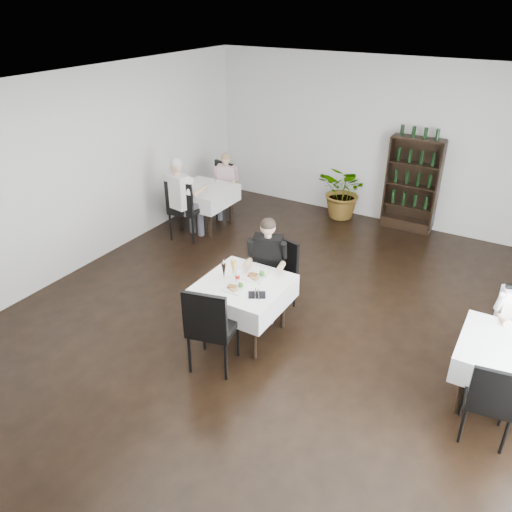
% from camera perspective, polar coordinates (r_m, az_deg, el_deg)
% --- Properties ---
extents(room_shell, '(9.00, 9.00, 9.00)m').
position_cam_1_polar(room_shell, '(5.68, 1.08, 2.49)').
color(room_shell, black).
rests_on(room_shell, ground).
extents(wine_shelf, '(0.90, 0.28, 1.75)m').
position_cam_1_polar(wine_shelf, '(9.51, 17.38, 7.69)').
color(wine_shelf, black).
rests_on(wine_shelf, ground).
extents(main_table, '(1.03, 1.03, 0.77)m').
position_cam_1_polar(main_table, '(6.24, -1.39, -4.21)').
color(main_table, black).
rests_on(main_table, ground).
extents(left_table, '(0.98, 0.98, 0.77)m').
position_cam_1_polar(left_table, '(9.31, -5.90, 6.93)').
color(left_table, black).
rests_on(left_table, ground).
extents(right_table, '(0.98, 0.98, 0.77)m').
position_cam_1_polar(right_table, '(5.82, 26.88, -10.42)').
color(right_table, black).
rests_on(right_table, ground).
extents(potted_tree, '(1.16, 1.08, 1.07)m').
position_cam_1_polar(potted_tree, '(9.82, 10.12, 7.24)').
color(potted_tree, '#22511B').
rests_on(potted_tree, ground).
extents(main_chair_far, '(0.55, 0.55, 0.98)m').
position_cam_1_polar(main_chair_far, '(6.86, 2.68, -1.57)').
color(main_chair_far, black).
rests_on(main_chair_far, ground).
extents(main_chair_near, '(0.62, 0.62, 1.11)m').
position_cam_1_polar(main_chair_near, '(5.68, -5.27, -7.77)').
color(main_chair_near, black).
rests_on(main_chair_near, ground).
extents(left_chair_far, '(0.56, 0.56, 1.03)m').
position_cam_1_polar(left_chair_far, '(9.88, -4.19, 8.07)').
color(left_chair_far, black).
rests_on(left_chair_far, ground).
extents(left_chair_near, '(0.59, 0.59, 1.11)m').
position_cam_1_polar(left_chair_near, '(8.82, -8.28, 5.65)').
color(left_chair_near, black).
rests_on(left_chair_near, ground).
extents(right_chair_near, '(0.50, 0.50, 0.96)m').
position_cam_1_polar(right_chair_near, '(5.38, 25.22, -14.45)').
color(right_chair_near, black).
rests_on(right_chair_near, ground).
extents(diner_main, '(0.60, 0.63, 1.38)m').
position_cam_1_polar(diner_main, '(6.58, 1.23, -0.52)').
color(diner_main, '#43434B').
rests_on(diner_main, ground).
extents(diner_left_far, '(0.55, 0.58, 1.25)m').
position_cam_1_polar(diner_left_far, '(9.72, -3.45, 8.60)').
color(diner_left_far, '#43434B').
rests_on(diner_left_far, ground).
extents(diner_left_near, '(0.62, 0.64, 1.53)m').
position_cam_1_polar(diner_left_near, '(8.73, -8.46, 7.17)').
color(diner_left_near, '#43434B').
rests_on(diner_left_near, ground).
extents(plate_far, '(0.28, 0.28, 0.09)m').
position_cam_1_polar(plate_far, '(6.25, 0.01, -2.31)').
color(plate_far, white).
rests_on(plate_far, main_table).
extents(plate_near, '(0.26, 0.26, 0.08)m').
position_cam_1_polar(plate_near, '(6.02, -2.39, -3.64)').
color(plate_near, white).
rests_on(plate_near, main_table).
extents(pilsner_dark, '(0.06, 0.06, 0.26)m').
position_cam_1_polar(pilsner_dark, '(6.20, -3.70, -1.72)').
color(pilsner_dark, black).
rests_on(pilsner_dark, main_table).
extents(pilsner_lager, '(0.07, 0.07, 0.30)m').
position_cam_1_polar(pilsner_lager, '(6.21, -2.60, -1.47)').
color(pilsner_lager, gold).
rests_on(pilsner_lager, main_table).
extents(coke_bottle, '(0.06, 0.06, 0.24)m').
position_cam_1_polar(coke_bottle, '(6.12, -2.13, -2.24)').
color(coke_bottle, silver).
rests_on(coke_bottle, main_table).
extents(napkin_cutlery, '(0.26, 0.24, 0.02)m').
position_cam_1_polar(napkin_cutlery, '(5.90, 0.11, -4.45)').
color(napkin_cutlery, black).
rests_on(napkin_cutlery, main_table).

